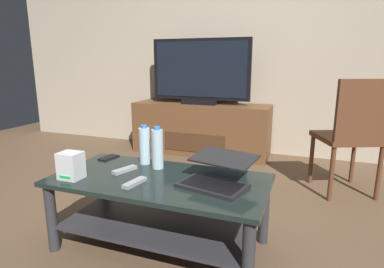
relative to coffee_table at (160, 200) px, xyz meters
The scene contains 13 objects.
ground_plane 0.34m from the coffee_table, 82.05° to the left, with size 7.68×7.68×0.00m, color brown.
back_wall 2.53m from the coffee_table, 89.46° to the left, with size 6.40×0.12×2.80m, color #B2A38C.
coffee_table is the anchor object (origin of this frame).
media_cabinet 2.00m from the coffee_table, 102.06° to the left, with size 1.60×0.46×0.59m.
television 2.08m from the coffee_table, 102.19° to the left, with size 1.15×0.20×0.73m.
dining_chair 1.65m from the coffee_table, 47.37° to the left, with size 0.58×0.58×0.95m.
laptop 0.38m from the coffee_table, ahead, with size 0.41×0.42×0.15m.
router_box 0.54m from the coffee_table, 159.07° to the right, with size 0.12×0.11×0.15m.
water_bottle_near 0.39m from the coffee_table, 134.25° to the left, with size 0.07×0.07×0.25m.
water_bottle_far 0.31m from the coffee_table, 118.29° to the left, with size 0.07×0.07×0.26m.
cell_phone 0.55m from the coffee_table, 156.06° to the left, with size 0.07×0.14×0.01m, color black.
tv_remote 0.28m from the coffee_table, behind, with size 0.04×0.16×0.02m, color #99999E.
soundbar_remote 0.21m from the coffee_table, 121.50° to the right, with size 0.04×0.16×0.02m, color #99999E.
Camera 1 is at (0.74, -1.68, 1.07)m, focal length 29.61 mm.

